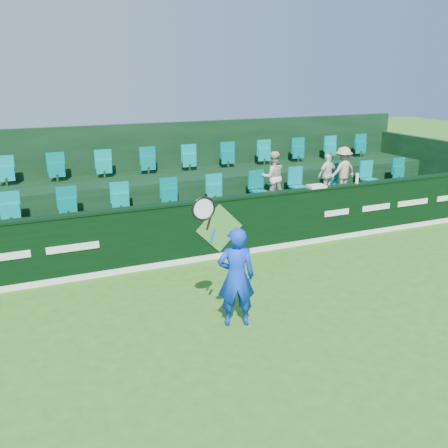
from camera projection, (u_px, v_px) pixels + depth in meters
name	position (u px, v px, depth m)	size (l,w,h in m)	color
ground	(319.00, 341.00, 7.68)	(60.00, 60.00, 0.00)	#2B6B19
sponsor_hoarding	(218.00, 228.00, 10.98)	(16.00, 0.25, 1.35)	black
stand_tier_front	(200.00, 226.00, 12.03)	(16.00, 2.00, 0.80)	black
stand_tier_back	(174.00, 199.00, 13.61)	(16.00, 1.80, 1.30)	black
stand_rear	(169.00, 175.00, 13.83)	(16.00, 4.10, 2.60)	black
seat_row_front	(193.00, 194.00, 12.17)	(13.50, 0.50, 0.60)	#058888
seat_row_back	(170.00, 162.00, 13.60)	(13.50, 0.50, 0.60)	#058888
tennis_player	(236.00, 276.00, 7.96)	(1.17, 0.56, 2.29)	#0C37D5
spectator_left	(273.00, 177.00, 12.51)	(0.62, 0.49, 1.28)	beige
spectator_middle	(327.00, 175.00, 13.17)	(0.65, 0.27, 1.12)	white
spectator_right	(343.00, 171.00, 13.33)	(0.82, 0.47, 1.27)	tan
towel	(316.00, 186.00, 11.76)	(0.42, 0.27, 0.06)	silver
drinks_bottle	(357.00, 178.00, 12.18)	(0.08, 0.08, 0.25)	silver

